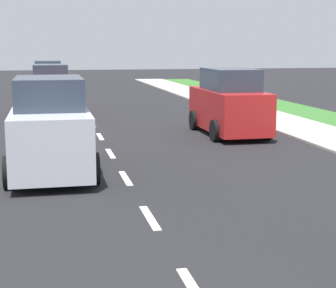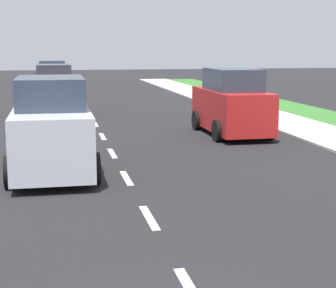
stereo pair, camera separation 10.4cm
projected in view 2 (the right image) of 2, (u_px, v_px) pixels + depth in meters
ground_plane at (90, 114)px, 24.40m from camera, size 96.00×96.00×0.00m
lane_center_line at (84, 105)px, 28.45m from camera, size 0.14×46.40×0.01m
car_oncoming_second at (55, 91)px, 24.22m from camera, size 1.87×3.81×2.14m
car_oncoming_lead at (52, 129)px, 12.98m from camera, size 1.96×4.35×2.20m
car_oncoming_third at (53, 78)px, 35.34m from camera, size 2.02×4.09×2.02m
car_parked_far at (231, 104)px, 18.59m from camera, size 1.88×4.17×2.18m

